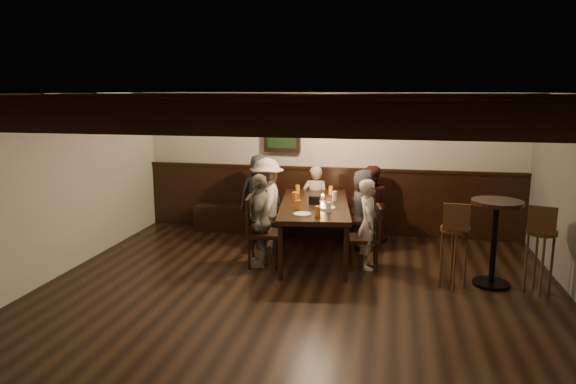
% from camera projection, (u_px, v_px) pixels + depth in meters
% --- Properties ---
extents(room, '(7.00, 7.00, 7.00)m').
position_uv_depth(room, '(299.00, 183.00, 7.65)').
color(room, black).
rests_on(room, ground).
extents(dining_table, '(1.26, 2.27, 0.81)m').
position_uv_depth(dining_table, '(314.00, 208.00, 7.52)').
color(dining_table, black).
rests_on(dining_table, floor).
extents(chair_left_near, '(0.45, 0.45, 0.87)m').
position_uv_depth(chair_left_near, '(269.00, 230.00, 8.10)').
color(chair_left_near, black).
rests_on(chair_left_near, floor).
extents(chair_left_far, '(0.51, 0.51, 0.99)m').
position_uv_depth(chair_left_far, '(262.00, 245.00, 7.21)').
color(chair_left_far, black).
rests_on(chair_left_far, floor).
extents(chair_right_near, '(0.49, 0.49, 0.95)m').
position_uv_depth(chair_right_near, '(361.00, 230.00, 8.00)').
color(chair_right_near, black).
rests_on(chair_right_near, floor).
extents(chair_right_far, '(0.46, 0.46, 0.89)m').
position_uv_depth(chair_right_far, '(365.00, 249.00, 7.13)').
color(chair_right_far, black).
rests_on(chair_right_far, floor).
extents(person_bench_left, '(0.75, 0.54, 1.42)m').
position_uv_depth(person_bench_left, '(261.00, 197.00, 8.46)').
color(person_bench_left, '#29292C').
rests_on(person_bench_left, floor).
extents(person_bench_centre, '(0.48, 0.35, 1.21)m').
position_uv_depth(person_bench_centre, '(315.00, 202.00, 8.57)').
color(person_bench_centre, '#A09080').
rests_on(person_bench_centre, floor).
extents(person_bench_right, '(0.67, 0.55, 1.25)m').
position_uv_depth(person_bench_right, '(370.00, 203.00, 8.37)').
color(person_bench_right, '#4D1D1A').
rests_on(person_bench_right, floor).
extents(person_left_near, '(0.64, 0.98, 1.41)m').
position_uv_depth(person_left_near, '(267.00, 203.00, 8.01)').
color(person_left_near, '#AD9992').
rests_on(person_left_near, floor).
extents(person_left_far, '(0.42, 0.81, 1.31)m').
position_uv_depth(person_left_far, '(260.00, 220.00, 7.14)').
color(person_left_far, gray).
rests_on(person_left_far, floor).
extents(person_right_near, '(0.48, 0.66, 1.25)m').
position_uv_depth(person_right_near, '(363.00, 209.00, 7.94)').
color(person_right_near, '#28282A').
rests_on(person_right_near, floor).
extents(person_right_far, '(0.36, 0.49, 1.25)m').
position_uv_depth(person_right_far, '(368.00, 224.00, 7.05)').
color(person_right_far, '#B6A89A').
rests_on(person_right_far, floor).
extents(pint_a, '(0.07, 0.07, 0.14)m').
position_uv_depth(pint_a, '(298.00, 189.00, 8.20)').
color(pint_a, '#BF7219').
rests_on(pint_a, dining_table).
extents(pint_b, '(0.07, 0.07, 0.14)m').
position_uv_depth(pint_b, '(331.00, 190.00, 8.11)').
color(pint_b, '#BF7219').
rests_on(pint_b, dining_table).
extents(pint_c, '(0.07, 0.07, 0.14)m').
position_uv_depth(pint_c, '(294.00, 197.00, 7.61)').
color(pint_c, '#BF7219').
rests_on(pint_c, dining_table).
extents(pint_d, '(0.07, 0.07, 0.14)m').
position_uv_depth(pint_d, '(335.00, 196.00, 7.67)').
color(pint_d, silver).
rests_on(pint_d, dining_table).
extents(pint_e, '(0.07, 0.07, 0.14)m').
position_uv_depth(pint_e, '(298.00, 205.00, 7.07)').
color(pint_e, '#BF7219').
rests_on(pint_e, dining_table).
extents(pint_f, '(0.07, 0.07, 0.14)m').
position_uv_depth(pint_f, '(329.00, 207.00, 6.94)').
color(pint_f, silver).
rests_on(pint_f, dining_table).
extents(pint_g, '(0.07, 0.07, 0.14)m').
position_uv_depth(pint_g, '(317.00, 211.00, 6.71)').
color(pint_g, '#BF7219').
rests_on(pint_g, dining_table).
extents(plate_near, '(0.24, 0.24, 0.01)m').
position_uv_depth(plate_near, '(302.00, 214.00, 6.83)').
color(plate_near, white).
rests_on(plate_near, dining_table).
extents(plate_far, '(0.24, 0.24, 0.01)m').
position_uv_depth(plate_far, '(327.00, 208.00, 7.20)').
color(plate_far, white).
rests_on(plate_far, dining_table).
extents(condiment_caddy, '(0.15, 0.10, 0.12)m').
position_uv_depth(condiment_caddy, '(314.00, 200.00, 7.45)').
color(condiment_caddy, black).
rests_on(condiment_caddy, dining_table).
extents(candle, '(0.05, 0.05, 0.05)m').
position_uv_depth(candle, '(323.00, 197.00, 7.79)').
color(candle, beige).
rests_on(candle, dining_table).
extents(high_top_table, '(0.62, 0.62, 1.10)m').
position_uv_depth(high_top_table, '(495.00, 230.00, 6.39)').
color(high_top_table, black).
rests_on(high_top_table, floor).
extents(bar_stool_left, '(0.35, 0.37, 1.12)m').
position_uv_depth(bar_stool_left, '(453.00, 256.00, 6.35)').
color(bar_stool_left, '#342010').
rests_on(bar_stool_left, floor).
extents(bar_stool_right, '(0.38, 0.40, 1.12)m').
position_uv_depth(bar_stool_right, '(539.00, 260.00, 6.21)').
color(bar_stool_right, '#342010').
rests_on(bar_stool_right, floor).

